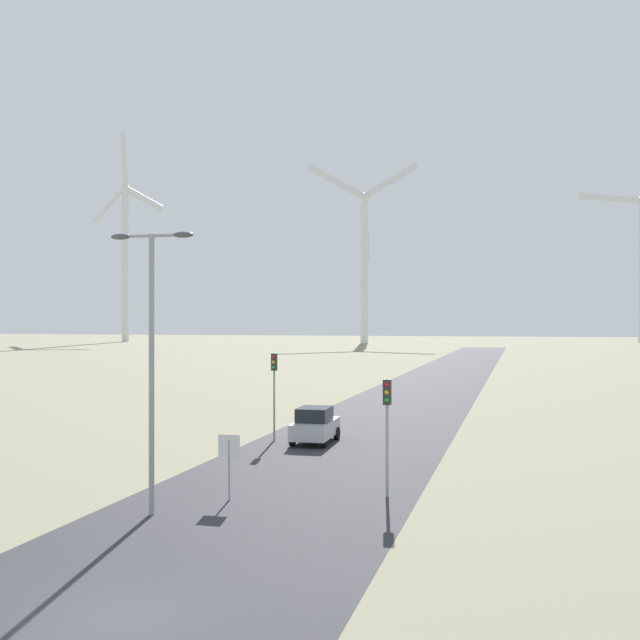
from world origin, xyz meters
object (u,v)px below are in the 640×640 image
traffic_light_post_near_right (387,411)px  wind_turbine_left (364,253)px  wind_turbine_far_left (125,248)px  streetlamp (152,336)px  stop_sign_near (229,455)px  traffic_light_post_near_left (274,377)px  car_approaching (315,425)px

traffic_light_post_near_right → wind_turbine_left: size_ratio=0.08×
traffic_light_post_near_right → wind_turbine_far_left: size_ratio=0.07×
streetlamp → traffic_light_post_near_right: bearing=32.5°
stop_sign_near → wind_turbine_far_left: wind_turbine_far_left is taller
traffic_light_post_near_left → wind_turbine_far_left: bearing=121.9°
wind_turbine_left → stop_sign_near: bearing=-79.8°
traffic_light_post_near_right → car_approaching: (-5.61, 10.68, -2.14)m
stop_sign_near → wind_turbine_left: bearing=100.2°
traffic_light_post_near_right → traffic_light_post_near_left: bearing=126.1°
stop_sign_near → wind_turbine_far_left: (-106.90, 180.38, 26.90)m
traffic_light_post_near_right → stop_sign_near: bearing=-159.4°
wind_turbine_far_left → traffic_light_post_near_left: bearing=-58.1°
car_approaching → wind_turbine_far_left: bearing=122.4°
stop_sign_near → traffic_light_post_near_left: bearing=101.7°
car_approaching → wind_turbine_left: (-32.64, 170.16, 24.73)m
car_approaching → wind_turbine_left: wind_turbine_left is taller
stop_sign_near → traffic_light_post_near_right: (5.21, 1.96, 1.46)m
traffic_light_post_near_left → traffic_light_post_near_right: size_ratio=1.09×
streetlamp → traffic_light_post_near_left: bearing=93.6°
streetlamp → wind_turbine_left: bearing=99.6°
streetlamp → stop_sign_near: bearing=55.3°
stop_sign_near → car_approaching: stop_sign_near is taller
streetlamp → stop_sign_near: streetlamp is taller
streetlamp → traffic_light_post_near_right: size_ratio=2.18×
streetlamp → stop_sign_near: size_ratio=3.97×
streetlamp → wind_turbine_left: wind_turbine_left is taller
traffic_light_post_near_right → streetlamp: bearing=-147.5°
stop_sign_near → car_approaching: 12.67m
traffic_light_post_near_left → wind_turbine_left: wind_turbine_left is taller
wind_turbine_far_left → car_approaching: bearing=-57.6°
streetlamp → traffic_light_post_near_left: streetlamp is taller
car_approaching → wind_turbine_left: 175.02m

